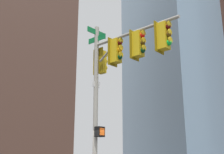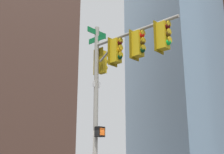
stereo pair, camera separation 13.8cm
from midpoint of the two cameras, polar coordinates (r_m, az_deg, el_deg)
signal_pole_assembly at (r=11.37m, az=0.99°, el=2.43°), size 3.85×2.69×7.03m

